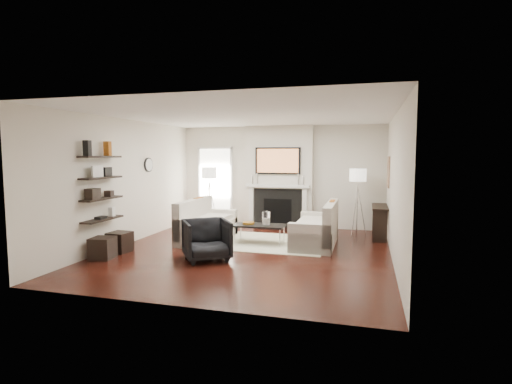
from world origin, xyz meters
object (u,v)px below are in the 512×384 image
(coffee_table, at_px, (260,225))
(armchair, at_px, (207,238))
(lamp_left_shade, at_px, (209,173))
(ottoman_near, at_px, (120,242))
(lamp_right_shade, at_px, (358,175))
(loveseat_right_base, at_px, (315,235))
(loveseat_left_base, at_px, (207,231))

(coffee_table, relative_size, armchair, 1.34)
(lamp_left_shade, distance_m, ottoman_near, 3.51)
(lamp_left_shade, height_order, lamp_right_shade, same)
(loveseat_right_base, relative_size, lamp_right_shade, 4.50)
(loveseat_left_base, xyz_separation_m, coffee_table, (1.23, -0.01, 0.19))
(loveseat_left_base, relative_size, lamp_right_shade, 4.50)
(loveseat_left_base, height_order, loveseat_right_base, same)
(coffee_table, xyz_separation_m, ottoman_near, (-2.50, -1.47, -0.20))
(lamp_right_shade, bearing_deg, loveseat_left_base, -153.18)
(loveseat_right_base, height_order, armchair, armchair)
(loveseat_left_base, height_order, ottoman_near, loveseat_left_base)
(armchair, xyz_separation_m, lamp_right_shade, (2.61, 3.21, 1.04))
(armchair, distance_m, lamp_right_shade, 4.27)
(loveseat_right_base, xyz_separation_m, armchair, (-1.77, -1.75, 0.20))
(coffee_table, bearing_deg, lamp_left_shade, 137.07)
(armchair, bearing_deg, loveseat_right_base, 10.11)
(coffee_table, xyz_separation_m, lamp_left_shade, (-1.88, 1.75, 1.05))
(loveseat_left_base, height_order, lamp_left_shade, lamp_left_shade)
(loveseat_left_base, xyz_separation_m, loveseat_right_base, (2.41, 0.18, 0.00))
(coffee_table, relative_size, lamp_left_shade, 2.75)
(loveseat_right_base, distance_m, coffee_table, 1.21)
(coffee_table, distance_m, lamp_right_shade, 2.81)
(loveseat_right_base, height_order, lamp_right_shade, lamp_right_shade)
(loveseat_left_base, distance_m, loveseat_right_base, 2.41)
(loveseat_left_base, relative_size, armchair, 2.19)
(loveseat_left_base, distance_m, lamp_right_shade, 3.84)
(armchair, bearing_deg, ottoman_near, 142.88)
(loveseat_right_base, bearing_deg, ottoman_near, -155.71)
(loveseat_left_base, relative_size, coffee_table, 1.64)
(loveseat_left_base, relative_size, loveseat_right_base, 1.00)
(ottoman_near, bearing_deg, loveseat_left_base, 49.33)
(lamp_right_shade, bearing_deg, lamp_left_shade, 178.56)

